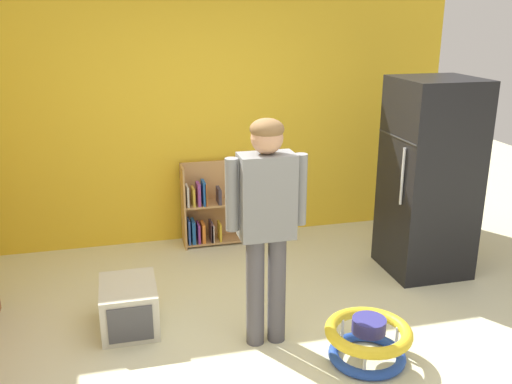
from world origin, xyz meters
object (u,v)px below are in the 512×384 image
at_px(bookshelf, 215,208).
at_px(standing_person, 266,213).
at_px(pet_carrier, 129,306).
at_px(refrigerator, 429,178).
at_px(baby_walker, 368,340).

xyz_separation_m(bookshelf, standing_person, (0.02, -1.95, 0.64)).
bearing_deg(pet_carrier, refrigerator, 8.21).
xyz_separation_m(standing_person, pet_carrier, (-0.96, 0.43, -0.83)).
height_order(bookshelf, standing_person, standing_person).
relative_size(bookshelf, baby_walker, 1.41).
distance_m(standing_person, baby_walker, 1.13).
xyz_separation_m(refrigerator, bookshelf, (-1.76, 1.12, -0.52)).
bearing_deg(refrigerator, bookshelf, 147.48).
relative_size(refrigerator, baby_walker, 2.95).
height_order(refrigerator, baby_walker, refrigerator).
distance_m(refrigerator, standing_person, 1.93).
distance_m(refrigerator, bookshelf, 2.15).
bearing_deg(baby_walker, refrigerator, 47.61).
bearing_deg(standing_person, pet_carrier, 155.68).
distance_m(refrigerator, baby_walker, 1.81).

